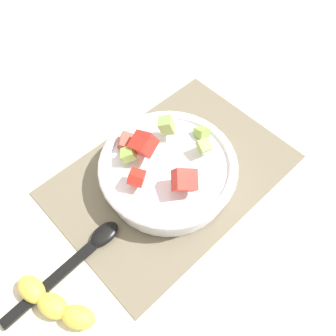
# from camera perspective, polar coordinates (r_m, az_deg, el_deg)

# --- Properties ---
(ground_plane) EXTENTS (2.40, 2.40, 0.00)m
(ground_plane) POSITION_cam_1_polar(r_m,az_deg,el_deg) (0.72, 0.62, -1.09)
(ground_plane) COLOR silver
(placemat) EXTENTS (0.47, 0.32, 0.01)m
(placemat) POSITION_cam_1_polar(r_m,az_deg,el_deg) (0.72, 0.63, -0.97)
(placemat) COLOR #756B56
(placemat) RESTS_ON ground_plane
(salad_bowl) EXTENTS (0.26, 0.26, 0.12)m
(salad_bowl) POSITION_cam_1_polar(r_m,az_deg,el_deg) (0.68, -0.05, -0.28)
(salad_bowl) COLOR white
(salad_bowl) RESTS_ON placemat
(serving_spoon) EXTENTS (0.24, 0.04, 0.01)m
(serving_spoon) POSITION_cam_1_polar(r_m,az_deg,el_deg) (0.65, -13.71, -13.37)
(serving_spoon) COLOR black
(serving_spoon) RESTS_ON placemat
(banana_whole) EXTENTS (0.08, 0.15, 0.04)m
(banana_whole) POSITION_cam_1_polar(r_m,az_deg,el_deg) (0.63, -17.81, -20.02)
(banana_whole) COLOR yellow
(banana_whole) RESTS_ON ground_plane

